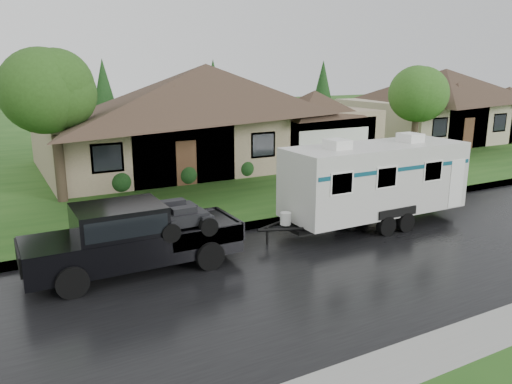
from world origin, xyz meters
TOP-DOWN VIEW (x-y plane):
  - ground at (0.00, 0.00)m, footprint 140.00×140.00m
  - road at (0.00, -2.00)m, footprint 140.00×8.00m
  - curb at (0.00, 2.25)m, footprint 140.00×0.50m
  - lawn at (0.00, 15.00)m, footprint 140.00×26.00m
  - house_main at (2.29, 13.84)m, footprint 19.44×10.80m
  - house_neighbor at (22.27, 14.34)m, footprint 15.12×9.72m
  - tree_left_green at (-6.83, 8.72)m, footprint 3.77×3.77m
  - tree_right_green at (13.89, 9.49)m, footprint 3.45×3.45m
  - shrub_row at (2.00, 9.30)m, footprint 13.60×1.00m
  - pickup_truck at (-6.18, 0.43)m, footprint 5.83×2.22m
  - travel_trailer at (2.62, 0.43)m, footprint 7.20×2.53m

SIDE VIEW (x-z plane):
  - ground at x=0.00m, z-range 0.00..0.00m
  - road at x=0.00m, z-range 0.00..0.01m
  - curb at x=0.00m, z-range 0.00..0.15m
  - lawn at x=0.00m, z-range 0.00..0.15m
  - shrub_row at x=2.00m, z-range 0.15..1.15m
  - pickup_truck at x=-6.18m, z-range 0.07..2.01m
  - travel_trailer at x=2.62m, z-range 0.10..3.33m
  - house_neighbor at x=22.27m, z-range 0.10..6.55m
  - house_main at x=2.29m, z-range 0.14..7.04m
  - tree_right_green at x=13.89m, z-range 1.26..6.97m
  - tree_left_green at x=-6.83m, z-range 1.36..7.59m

